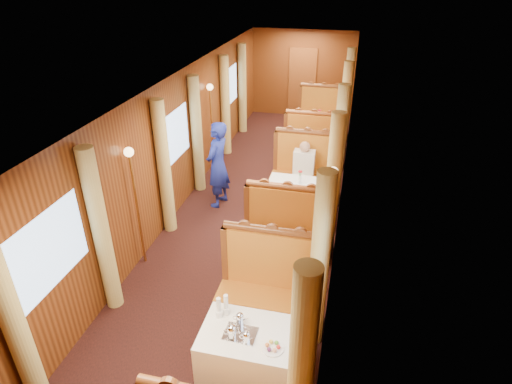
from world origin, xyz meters
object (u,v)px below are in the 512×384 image
(banquette_mid_fwd, at_px, (287,231))
(rose_vase_mid, at_px, (300,174))
(table_mid, at_px, (297,202))
(teapot_back, at_px, (240,320))
(table_near, at_px, (250,357))
(passenger, at_px, (304,165))
(fruit_plate, at_px, (273,347))
(banquette_far_fwd, at_px, (313,148))
(banquette_near_aft, at_px, (269,292))
(steward, at_px, (218,165))
(banquette_far_aft, at_px, (321,119))
(rose_vase_far, at_px, (320,112))
(table_far, at_px, (317,134))
(banquette_mid_aft, at_px, (304,175))
(tea_tray, at_px, (240,334))
(teapot_left, at_px, (232,333))
(teapot_right, at_px, (246,338))

(banquette_mid_fwd, distance_m, rose_vase_mid, 1.16)
(table_mid, distance_m, teapot_back, 3.43)
(table_near, bearing_deg, passenger, 90.00)
(fruit_plate, height_order, passenger, passenger)
(banquette_far_fwd, relative_size, rose_vase_mid, 3.72)
(banquette_near_aft, xyz_separation_m, steward, (-1.55, 2.74, 0.41))
(banquette_far_aft, height_order, rose_vase_far, banquette_far_aft)
(table_far, bearing_deg, teapot_back, -91.10)
(rose_vase_far, bearing_deg, banquette_far_fwd, -91.01)
(banquette_mid_aft, distance_m, tea_tray, 4.57)
(banquette_mid_aft, xyz_separation_m, banquette_far_aft, (0.00, 3.50, 0.00))
(passenger, bearing_deg, table_mid, -90.00)
(table_far, bearing_deg, banquette_mid_aft, -90.00)
(banquette_far_fwd, distance_m, teapot_back, 5.90)
(table_mid, xyz_separation_m, rose_vase_far, (0.02, 3.53, 0.55))
(banquette_far_fwd, height_order, rose_vase_mid, banquette_far_fwd)
(teapot_back, bearing_deg, teapot_left, -100.93)
(banquette_mid_fwd, distance_m, teapot_back, 2.42)
(table_mid, height_order, banquette_far_fwd, banquette_far_fwd)
(table_near, distance_m, banquette_mid_aft, 4.51)
(table_near, height_order, table_far, same)
(banquette_far_fwd, relative_size, steward, 0.80)
(table_near, height_order, banquette_far_aft, banquette_far_aft)
(banquette_far_fwd, height_order, teapot_left, banquette_far_fwd)
(teapot_left, bearing_deg, banquette_near_aft, 75.67)
(banquette_mid_aft, xyz_separation_m, banquette_far_fwd, (0.00, 1.47, 0.00))
(table_far, distance_m, passenger, 2.71)
(tea_tray, distance_m, teapot_back, 0.16)
(teapot_right, bearing_deg, rose_vase_far, 93.30)
(table_mid, xyz_separation_m, teapot_left, (-0.16, -3.61, 0.44))
(banquette_near_aft, height_order, banquette_mid_fwd, same)
(teapot_right, relative_size, rose_vase_mid, 0.38)
(rose_vase_mid, distance_m, passenger, 0.81)
(teapot_back, height_order, fruit_plate, teapot_back)
(tea_tray, height_order, teapot_back, teapot_back)
(table_near, bearing_deg, banquette_mid_fwd, 90.00)
(banquette_mid_fwd, height_order, table_far, banquette_mid_fwd)
(table_mid, relative_size, rose_vase_mid, 2.92)
(tea_tray, bearing_deg, teapot_left, -136.62)
(banquette_far_aft, xyz_separation_m, teapot_back, (-0.13, -7.92, 0.38))
(banquette_far_fwd, height_order, passenger, banquette_far_fwd)
(banquette_far_fwd, distance_m, fruit_plate, 6.15)
(steward, bearing_deg, banquette_near_aft, 39.95)
(passenger, bearing_deg, table_near, -90.00)
(banquette_mid_aft, distance_m, rose_vase_far, 2.57)
(rose_vase_far, height_order, passenger, passenger)
(banquette_mid_aft, bearing_deg, banquette_far_aft, 90.00)
(table_near, bearing_deg, teapot_back, 143.28)
(table_far, xyz_separation_m, banquette_far_fwd, (0.00, -1.01, 0.05))
(banquette_far_aft, bearing_deg, table_mid, -90.00)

